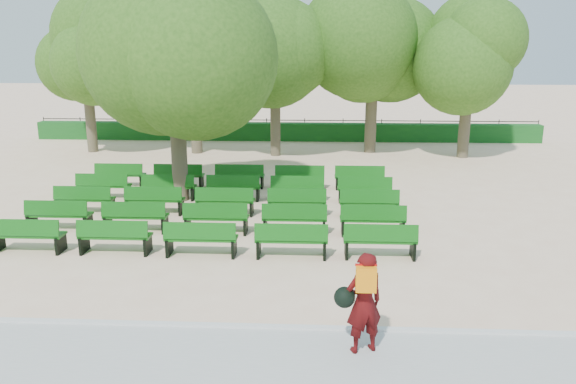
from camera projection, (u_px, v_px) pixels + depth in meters
name	position (u px, v px, depth m)	size (l,w,h in m)	color
ground	(258.00, 221.00, 15.69)	(120.00, 120.00, 0.00)	beige
paving	(207.00, 364.00, 8.53)	(30.00, 2.20, 0.06)	#B4B4AF
curb	(220.00, 327.00, 9.64)	(30.00, 0.12, 0.10)	silver
hedge	(285.00, 132.00, 29.12)	(26.00, 0.70, 0.90)	#16561B
fence	(286.00, 139.00, 29.62)	(26.00, 0.10, 1.02)	black
tree_line	(280.00, 154.00, 25.36)	(21.80, 6.80, 7.04)	#336019
bench_array	(225.00, 212.00, 16.25)	(1.69, 0.59, 1.05)	#0F5A11
tree_among	(174.00, 58.00, 16.74)	(4.90, 4.90, 6.62)	brown
person	(363.00, 301.00, 8.64)	(0.82, 0.58, 1.64)	#45090B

